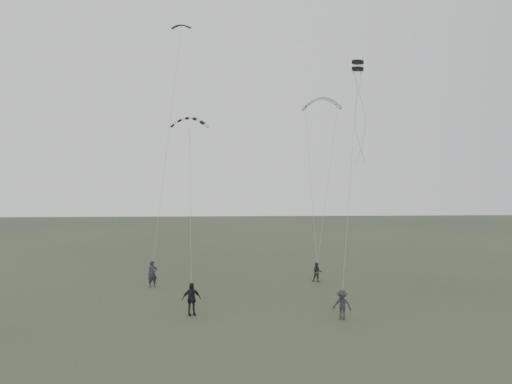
{
  "coord_description": "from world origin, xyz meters",
  "views": [
    {
      "loc": [
        -0.87,
        -30.56,
        8.4
      ],
      "look_at": [
        0.9,
        5.27,
        7.15
      ],
      "focal_mm": 35.0,
      "sensor_mm": 36.0,
      "label": 1
    }
  ],
  "objects_px": {
    "flyer_left": "(153,274)",
    "kite_box": "(358,66)",
    "flyer_right": "(317,272)",
    "kite_striped": "(189,118)",
    "flyer_center": "(191,299)",
    "kite_dark_small": "(181,25)",
    "kite_pale_large": "(321,99)",
    "flyer_far": "(342,305)"
  },
  "relations": [
    {
      "from": "flyer_center",
      "to": "flyer_far",
      "type": "height_order",
      "value": "flyer_center"
    },
    {
      "from": "flyer_center",
      "to": "kite_striped",
      "type": "distance_m",
      "value": 12.39
    },
    {
      "from": "kite_striped",
      "to": "kite_box",
      "type": "xyz_separation_m",
      "value": [
        11.2,
        -2.02,
        3.28
      ]
    },
    {
      "from": "flyer_far",
      "to": "kite_box",
      "type": "distance_m",
      "value": 15.45
    },
    {
      "from": "flyer_left",
      "to": "flyer_center",
      "type": "relative_size",
      "value": 1.0
    },
    {
      "from": "kite_dark_small",
      "to": "kite_striped",
      "type": "height_order",
      "value": "kite_dark_small"
    },
    {
      "from": "kite_dark_small",
      "to": "kite_pale_large",
      "type": "bearing_deg",
      "value": 24.51
    },
    {
      "from": "flyer_right",
      "to": "kite_striped",
      "type": "bearing_deg",
      "value": -150.67
    },
    {
      "from": "flyer_left",
      "to": "kite_dark_small",
      "type": "bearing_deg",
      "value": 39.97
    },
    {
      "from": "kite_dark_small",
      "to": "kite_box",
      "type": "distance_m",
      "value": 15.81
    },
    {
      "from": "flyer_right",
      "to": "kite_dark_small",
      "type": "xyz_separation_m",
      "value": [
        -10.75,
        2.7,
        19.77
      ]
    },
    {
      "from": "flyer_right",
      "to": "flyer_center",
      "type": "xyz_separation_m",
      "value": [
        -9.1,
        -8.77,
        0.21
      ]
    },
    {
      "from": "flyer_far",
      "to": "kite_box",
      "type": "height_order",
      "value": "kite_box"
    },
    {
      "from": "kite_pale_large",
      "to": "kite_dark_small",
      "type": "bearing_deg",
      "value": -142.89
    },
    {
      "from": "flyer_left",
      "to": "flyer_right",
      "type": "bearing_deg",
      "value": -19.25
    },
    {
      "from": "kite_pale_large",
      "to": "kite_striped",
      "type": "bearing_deg",
      "value": -116.11
    },
    {
      "from": "kite_striped",
      "to": "kite_box",
      "type": "bearing_deg",
      "value": -7.9
    },
    {
      "from": "kite_pale_large",
      "to": "flyer_right",
      "type": "bearing_deg",
      "value": -80.27
    },
    {
      "from": "kite_dark_small",
      "to": "kite_pale_large",
      "type": "relative_size",
      "value": 0.44
    },
    {
      "from": "flyer_center",
      "to": "flyer_right",
      "type": "bearing_deg",
      "value": 25.46
    },
    {
      "from": "kite_dark_small",
      "to": "kite_pale_large",
      "type": "xyz_separation_m",
      "value": [
        12.07,
        3.2,
        -5.37
      ]
    },
    {
      "from": "flyer_center",
      "to": "kite_striped",
      "type": "xyz_separation_m",
      "value": [
        -0.48,
        5.0,
        11.33
      ]
    },
    {
      "from": "flyer_left",
      "to": "kite_striped",
      "type": "xyz_separation_m",
      "value": [
        3.01,
        -2.65,
        11.33
      ]
    },
    {
      "from": "kite_dark_small",
      "to": "flyer_center",
      "type": "bearing_deg",
      "value": -72.13
    },
    {
      "from": "flyer_right",
      "to": "kite_pale_large",
      "type": "xyz_separation_m",
      "value": [
        1.31,
        5.9,
        14.39
      ]
    },
    {
      "from": "kite_dark_small",
      "to": "flyer_right",
      "type": "bearing_deg",
      "value": -4.45
    },
    {
      "from": "flyer_left",
      "to": "kite_pale_large",
      "type": "relative_size",
      "value": 0.54
    },
    {
      "from": "flyer_right",
      "to": "kite_box",
      "type": "distance_m",
      "value": 15.99
    },
    {
      "from": "flyer_left",
      "to": "kite_box",
      "type": "bearing_deg",
      "value": -42.55
    },
    {
      "from": "flyer_far",
      "to": "kite_dark_small",
      "type": "distance_m",
      "value": 25.7
    },
    {
      "from": "kite_striped",
      "to": "kite_pale_large",
      "type": "bearing_deg",
      "value": 43.95
    },
    {
      "from": "flyer_far",
      "to": "kite_striped",
      "type": "bearing_deg",
      "value": 173.66
    },
    {
      "from": "flyer_left",
      "to": "kite_striped",
      "type": "height_order",
      "value": "kite_striped"
    },
    {
      "from": "flyer_right",
      "to": "kite_box",
      "type": "xyz_separation_m",
      "value": [
        1.62,
        -5.8,
        14.81
      ]
    },
    {
      "from": "flyer_left",
      "to": "kite_pale_large",
      "type": "bearing_deg",
      "value": 2.46
    },
    {
      "from": "flyer_far",
      "to": "kite_striped",
      "type": "relative_size",
      "value": 0.65
    },
    {
      "from": "flyer_right",
      "to": "flyer_left",
      "type": "bearing_deg",
      "value": -167.1
    },
    {
      "from": "flyer_center",
      "to": "kite_pale_large",
      "type": "bearing_deg",
      "value": 36.15
    },
    {
      "from": "flyer_right",
      "to": "kite_striped",
      "type": "xyz_separation_m",
      "value": [
        -9.58,
        -3.78,
        11.53
      ]
    },
    {
      "from": "flyer_left",
      "to": "flyer_right",
      "type": "xyz_separation_m",
      "value": [
        12.59,
        1.12,
        -0.21
      ]
    },
    {
      "from": "flyer_center",
      "to": "kite_dark_small",
      "type": "xyz_separation_m",
      "value": [
        -1.66,
        11.48,
        19.56
      ]
    },
    {
      "from": "flyer_far",
      "to": "flyer_left",
      "type": "bearing_deg",
      "value": 171.76
    }
  ]
}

